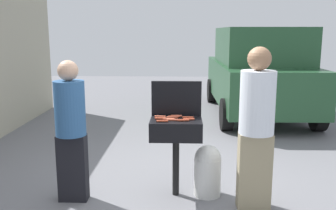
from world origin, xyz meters
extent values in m
plane|color=slate|center=(0.00, 0.00, 0.00)|extent=(24.00, 24.00, 0.00)
cylinder|color=black|center=(0.03, -0.19, 0.35)|extent=(0.08, 0.08, 0.71)
cube|color=black|center=(0.03, -0.19, 0.82)|extent=(0.60, 0.44, 0.22)
cube|color=black|center=(0.03, 0.03, 1.14)|extent=(0.60, 0.05, 0.42)
cylinder|color=#C6593D|center=(-0.05, -0.22, 0.94)|extent=(0.13, 0.04, 0.03)
cylinder|color=#AD4228|center=(-0.12, -0.32, 0.94)|extent=(0.13, 0.03, 0.03)
cylinder|color=#AD4228|center=(0.01, -0.10, 0.94)|extent=(0.13, 0.03, 0.03)
cylinder|color=#AD4228|center=(0.18, -0.22, 0.94)|extent=(0.13, 0.04, 0.03)
cylinder|color=#B74C33|center=(-0.01, -0.14, 0.94)|extent=(0.13, 0.03, 0.03)
cylinder|color=#AD4228|center=(0.17, -0.13, 0.94)|extent=(0.13, 0.03, 0.03)
cylinder|color=#AD4228|center=(-0.15, -0.19, 0.94)|extent=(0.13, 0.03, 0.03)
cylinder|color=#C6593D|center=(-0.16, -0.10, 0.94)|extent=(0.13, 0.03, 0.03)
cylinder|color=#C6593D|center=(0.03, -0.06, 0.94)|extent=(0.13, 0.04, 0.03)
cylinder|color=#C6593D|center=(-0.01, -0.26, 0.94)|extent=(0.13, 0.04, 0.03)
cylinder|color=#AD4228|center=(0.12, -0.28, 0.94)|extent=(0.13, 0.04, 0.03)
cylinder|color=silver|center=(0.41, -0.19, 0.23)|extent=(0.32, 0.32, 0.46)
sphere|color=silver|center=(0.41, -0.19, 0.46)|extent=(0.31, 0.31, 0.31)
cube|color=black|center=(-1.15, -0.38, 0.39)|extent=(0.32, 0.18, 0.78)
cylinder|color=#2D598C|center=(-1.15, -0.38, 1.09)|extent=(0.34, 0.34, 0.62)
sphere|color=tan|center=(-1.15, -0.38, 1.51)|extent=(0.23, 0.23, 0.23)
cube|color=gray|center=(0.90, -0.50, 0.43)|extent=(0.36, 0.20, 0.85)
cylinder|color=silver|center=(0.90, -0.50, 1.19)|extent=(0.37, 0.37, 0.68)
sphere|color=#936B4C|center=(0.90, -0.50, 1.65)|extent=(0.25, 0.25, 0.25)
cube|color=#234C2D|center=(1.86, 4.41, 0.77)|extent=(1.97, 4.43, 0.90)
cube|color=#234C2D|center=(1.87, 4.21, 1.62)|extent=(1.80, 2.63, 0.80)
cylinder|color=black|center=(2.79, 2.89, 0.32)|extent=(0.23, 0.64, 0.64)
cylinder|color=black|center=(0.99, 2.86, 0.32)|extent=(0.23, 0.64, 0.64)
cylinder|color=black|center=(2.74, 5.97, 0.32)|extent=(0.23, 0.64, 0.64)
cylinder|color=black|center=(0.94, 5.94, 0.32)|extent=(0.23, 0.64, 0.64)
camera|label=1|loc=(0.10, -4.42, 1.92)|focal=40.10mm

